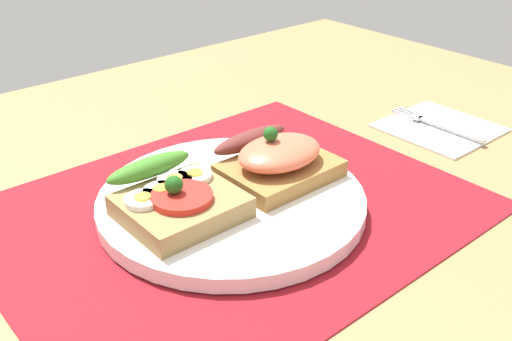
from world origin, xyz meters
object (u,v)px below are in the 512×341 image
at_px(sandwich_egg_tomato, 175,198).
at_px(sandwich_salmon, 276,159).
at_px(napkin, 439,127).
at_px(fork, 434,123).
at_px(plate, 232,201).

distance_m(sandwich_egg_tomato, sandwich_salmon, 0.11).
relative_size(napkin, fork, 0.96).
xyz_separation_m(sandwich_salmon, napkin, (0.25, -0.02, -0.03)).
distance_m(sandwich_salmon, fork, 0.25).
height_order(napkin, fork, fork).
bearing_deg(sandwich_egg_tomato, sandwich_salmon, -4.59).
bearing_deg(napkin, plate, 176.66).
distance_m(sandwich_salmon, napkin, 0.26).
relative_size(sandwich_egg_tomato, sandwich_salmon, 0.96).
relative_size(plate, sandwich_egg_tomato, 2.41).
height_order(sandwich_salmon, fork, sandwich_salmon).
bearing_deg(fork, plate, 177.47).
xyz_separation_m(plate, sandwich_salmon, (0.06, -0.00, 0.03)).
relative_size(plate, fork, 1.97).
bearing_deg(sandwich_egg_tomato, plate, -8.44).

